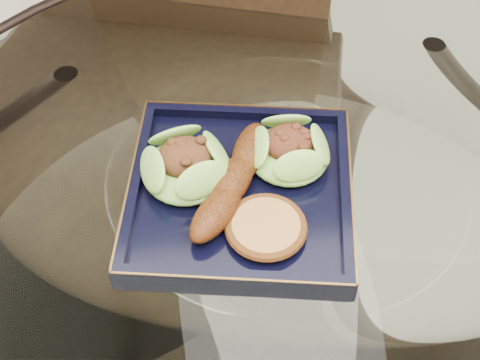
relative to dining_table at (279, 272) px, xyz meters
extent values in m
cylinder|color=white|center=(0.00, 0.00, 0.16)|extent=(1.10, 1.10, 0.01)
torus|color=black|center=(0.00, 0.00, 0.16)|extent=(1.13, 1.13, 0.02)
cylinder|color=black|center=(0.28, 0.28, -0.22)|extent=(0.04, 0.04, 0.75)
cylinder|color=black|center=(-0.28, 0.28, -0.22)|extent=(0.04, 0.04, 0.75)
cube|color=#331F11|center=(-0.14, 0.24, -0.08)|extent=(0.59, 0.59, 0.04)
cylinder|color=#331F11|center=(-0.39, 0.11, -0.35)|extent=(0.04, 0.04, 0.50)
cylinder|color=#331F11|center=(-0.27, 0.49, -0.35)|extent=(0.04, 0.04, 0.50)
cylinder|color=#331F11|center=(0.11, 0.37, -0.35)|extent=(0.04, 0.04, 0.50)
cube|color=black|center=(-0.05, 0.01, 0.17)|extent=(0.31, 0.31, 0.02)
ellipsoid|color=#52942B|center=(-0.12, 0.04, 0.20)|extent=(0.12, 0.12, 0.04)
ellipsoid|color=#65A22F|center=(0.01, 0.05, 0.20)|extent=(0.13, 0.13, 0.04)
ellipsoid|color=#63290A|center=(-0.06, 0.01, 0.20)|extent=(0.13, 0.19, 0.04)
cylinder|color=#B3753B|center=(-0.03, -0.06, 0.19)|extent=(0.10, 0.10, 0.02)
camera|label=1|loc=(-0.12, -0.50, 0.82)|focal=50.00mm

